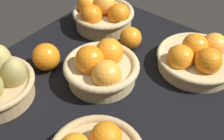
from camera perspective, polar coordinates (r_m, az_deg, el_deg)
market_tray at (r=85.75cm, az=-1.60°, el=-3.66°), size 84.00×72.00×3.00cm
basket_near_right at (r=91.47cm, az=16.25°, el=2.37°), size 24.22×24.22×10.61cm
basket_far_right at (r=105.71cm, az=-1.86°, el=10.69°), size 21.72×21.72×12.32cm
basket_center at (r=83.07cm, az=-2.01°, el=0.50°), size 21.62×21.62×11.73cm
loose_orange_front_gap at (r=96.30cm, az=3.61°, el=6.18°), size 7.22×7.22×7.22cm
loose_orange_back_gap at (r=89.80cm, az=-12.64°, el=2.49°), size 8.29×8.29×8.29cm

